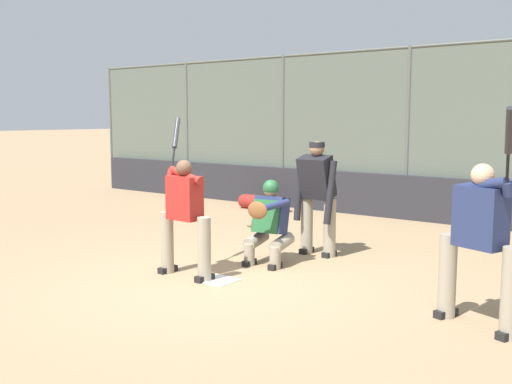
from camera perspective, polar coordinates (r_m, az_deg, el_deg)
name	(u,v)px	position (r m, az deg, el deg)	size (l,w,h in m)	color
ground_plane	(219,281)	(7.86, -3.55, -8.44)	(160.00, 160.00, 0.00)	#9E7F5B
home_plate_marker	(219,280)	(7.86, -3.55, -8.39)	(0.43, 0.43, 0.01)	white
backstop_fence	(408,129)	(12.76, 14.25, 5.83)	(18.70, 0.08, 3.55)	#515651
padding_wall	(404,197)	(12.77, 13.88, -0.49)	(18.25, 0.18, 0.91)	#28282D
bleachers_beyond	(452,191)	(14.79, 18.18, 0.10)	(13.04, 1.95, 1.16)	slate
batter_at_plate	(185,214)	(7.93, -6.82, -2.05)	(0.99, 0.62, 2.11)	gray
catcher_behind_plate	(268,221)	(8.55, 1.16, -2.79)	(0.67, 0.78, 1.22)	gray
umpire_home	(317,195)	(9.11, 5.82, -0.25)	(0.71, 0.43, 1.75)	gray
batter_on_deck	(480,239)	(6.35, 20.56, -4.25)	(0.90, 0.88, 2.21)	gray
spare_bat_near_backstop	(459,243)	(10.53, 18.74, -4.60)	(0.75, 0.37, 0.07)	black
fielding_glove_on_dirt	(191,213)	(12.97, -6.26, -1.99)	(0.32, 0.24, 0.11)	#56331E
baseball_loose	(257,234)	(10.66, 0.06, -4.05)	(0.07, 0.07, 0.07)	white
equipment_bag_dugout_side	(263,203)	(13.65, 0.66, -1.03)	(1.37, 0.33, 0.33)	maroon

